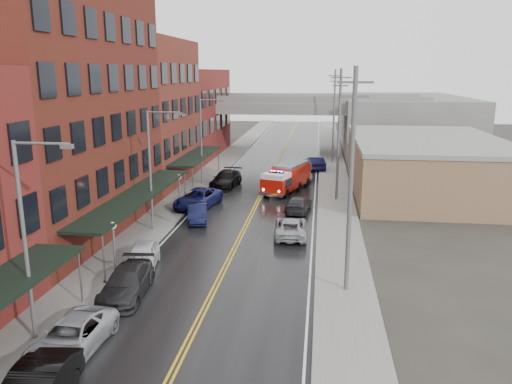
{
  "coord_description": "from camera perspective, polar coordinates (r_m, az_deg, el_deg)",
  "views": [
    {
      "loc": [
        5.57,
        -10.68,
        11.72
      ],
      "look_at": [
        0.93,
        25.03,
        3.0
      ],
      "focal_mm": 35.0,
      "sensor_mm": 36.0,
      "label": 1
    }
  ],
  "objects": [
    {
      "name": "road",
      "position": [
        42.69,
        -0.38,
        -2.31
      ],
      "size": [
        11.0,
        160.0,
        0.02
      ],
      "primitive_type": "cube",
      "color": "black",
      "rests_on": "ground"
    },
    {
      "name": "sidewalk_left",
      "position": [
        44.22,
        -9.8,
        -1.86
      ],
      "size": [
        3.0,
        160.0,
        0.15
      ],
      "primitive_type": "cube",
      "color": "slate",
      "rests_on": "ground"
    },
    {
      "name": "sidewalk_right",
      "position": [
        42.35,
        9.46,
        -2.54
      ],
      "size": [
        3.0,
        160.0,
        0.15
      ],
      "primitive_type": "cube",
      "color": "slate",
      "rests_on": "ground"
    },
    {
      "name": "curb_left",
      "position": [
        43.77,
        -7.73,
        -1.94
      ],
      "size": [
        0.3,
        160.0,
        0.15
      ],
      "primitive_type": "cube",
      "color": "gray",
      "rests_on": "ground"
    },
    {
      "name": "curb_right",
      "position": [
        42.31,
        7.23,
        -2.47
      ],
      "size": [
        0.3,
        160.0,
        0.15
      ],
      "primitive_type": "cube",
      "color": "gray",
      "rests_on": "ground"
    },
    {
      "name": "brick_building_b",
      "position": [
        38.7,
        -22.07,
        8.6
      ],
      "size": [
        9.0,
        20.0,
        18.0
      ],
      "primitive_type": "cube",
      "color": "#541E16",
      "rests_on": "ground"
    },
    {
      "name": "brick_building_c",
      "position": [
        54.71,
        -12.96,
        8.85
      ],
      "size": [
        9.0,
        15.0,
        15.0
      ],
      "primitive_type": "cube",
      "color": "maroon",
      "rests_on": "ground"
    },
    {
      "name": "brick_building_far",
      "position": [
        71.45,
        -8.04,
        8.89
      ],
      "size": [
        9.0,
        20.0,
        12.0
      ],
      "primitive_type": "cube",
      "color": "maroon",
      "rests_on": "ground"
    },
    {
      "name": "tan_building",
      "position": [
        52.56,
        18.75,
        2.78
      ],
      "size": [
        14.0,
        22.0,
        5.0
      ],
      "primitive_type": "cube",
      "color": "#94734F",
      "rests_on": "ground"
    },
    {
      "name": "right_far_block",
      "position": [
        81.99,
        16.23,
        7.67
      ],
      "size": [
        18.0,
        30.0,
        8.0
      ],
      "primitive_type": "cube",
      "color": "slate",
      "rests_on": "ground"
    },
    {
      "name": "awning_1",
      "position": [
        37.16,
        -13.4,
        -0.35
      ],
      "size": [
        2.6,
        18.0,
        3.09
      ],
      "color": "black",
      "rests_on": "ground"
    },
    {
      "name": "awning_2",
      "position": [
        53.53,
        -6.84,
        4.12
      ],
      "size": [
        2.6,
        13.0,
        3.09
      ],
      "color": "black",
      "rests_on": "ground"
    },
    {
      "name": "globe_lamp_1",
      "position": [
        30.71,
        -15.99,
        -4.77
      ],
      "size": [
        0.44,
        0.44,
        3.12
      ],
      "color": "#59595B",
      "rests_on": "ground"
    },
    {
      "name": "globe_lamp_2",
      "position": [
        43.43,
        -8.78,
        0.94
      ],
      "size": [
        0.44,
        0.44,
        3.12
      ],
      "color": "#59595B",
      "rests_on": "ground"
    },
    {
      "name": "street_lamp_0",
      "position": [
        23.2,
        -24.53,
        -4.01
      ],
      "size": [
        2.64,
        0.22,
        9.0
      ],
      "color": "#59595B",
      "rests_on": "ground"
    },
    {
      "name": "street_lamp_1",
      "position": [
        37.31,
        -11.69,
        3.24
      ],
      "size": [
        2.64,
        0.22,
        9.0
      ],
      "color": "#59595B",
      "rests_on": "ground"
    },
    {
      "name": "street_lamp_2",
      "position": [
        52.51,
        -6.04,
        6.39
      ],
      "size": [
        2.64,
        0.22,
        9.0
      ],
      "color": "#59595B",
      "rests_on": "ground"
    },
    {
      "name": "utility_pole_0",
      "position": [
        26.29,
        10.8,
        1.49
      ],
      "size": [
        1.8,
        0.24,
        12.0
      ],
      "color": "#59595B",
      "rests_on": "ground"
    },
    {
      "name": "utility_pole_1",
      "position": [
        46.03,
        9.44,
        6.67
      ],
      "size": [
        1.8,
        0.24,
        12.0
      ],
      "color": "#59595B",
      "rests_on": "ground"
    },
    {
      "name": "utility_pole_2",
      "position": [
        65.92,
        8.9,
        8.74
      ],
      "size": [
        1.8,
        0.24,
        12.0
      ],
      "color": "#59595B",
      "rests_on": "ground"
    },
    {
      "name": "overpass",
      "position": [
        73.12,
        3.05,
        9.09
      ],
      "size": [
        40.0,
        10.0,
        7.5
      ],
      "color": "slate",
      "rests_on": "ground"
    },
    {
      "name": "fire_truck",
      "position": [
        49.77,
        3.5,
        1.71
      ],
      "size": [
        4.76,
        7.83,
        2.73
      ],
      "rotation": [
        0.0,
        0.0,
        -0.33
      ],
      "color": "#B31108",
      "rests_on": "ground"
    },
    {
      "name": "parked_car_left_2",
      "position": [
        23.43,
        -20.37,
        -15.33
      ],
      "size": [
        2.52,
        5.19,
        1.42
      ],
      "primitive_type": "imported",
      "rotation": [
        0.0,
        0.0,
        -0.03
      ],
      "color": "#9FA1A6",
      "rests_on": "ground"
    },
    {
      "name": "parked_car_left_3",
      "position": [
        27.89,
        -14.55,
        -9.98
      ],
      "size": [
        2.59,
        5.42,
        1.52
      ],
      "primitive_type": "imported",
      "rotation": [
        0.0,
        0.0,
        0.09
      ],
      "color": "black",
      "rests_on": "ground"
    },
    {
      "name": "parked_car_left_4",
      "position": [
        31.41,
        -12.87,
        -7.16
      ],
      "size": [
        2.66,
        4.76,
        1.53
      ],
      "primitive_type": "imported",
      "rotation": [
        0.0,
        0.0,
        0.2
      ],
      "color": "silver",
      "rests_on": "ground"
    },
    {
      "name": "parked_car_left_5",
      "position": [
        40.23,
        -6.7,
        -2.39
      ],
      "size": [
        2.39,
        4.44,
        1.39
      ],
      "primitive_type": "imported",
      "rotation": [
        0.0,
        0.0,
        0.23
      ],
      "color": "black",
      "rests_on": "ground"
    },
    {
      "name": "parked_car_left_6",
      "position": [
        44.27,
        -6.65,
        -0.75
      ],
      "size": [
        3.81,
        6.26,
        1.62
      ],
      "primitive_type": "imported",
      "rotation": [
        0.0,
        0.0,
        -0.2
      ],
      "color": "navy",
      "rests_on": "ground"
    },
    {
      "name": "parked_car_left_7",
      "position": [
        51.95,
        -3.44,
        1.49
      ],
      "size": [
        2.92,
        5.94,
        1.66
      ],
      "primitive_type": "imported",
      "rotation": [
        0.0,
        0.0,
        -0.11
      ],
      "color": "black",
      "rests_on": "ground"
    },
    {
      "name": "parked_car_right_0",
      "position": [
        36.46,
        3.97,
        -4.03
      ],
      "size": [
        2.54,
        5.09,
        1.38
      ],
      "primitive_type": "imported",
      "rotation": [
        0.0,
        0.0,
        3.19
      ],
      "color": "#999BA0",
      "rests_on": "ground"
    },
    {
      "name": "parked_car_right_1",
      "position": [
        42.88,
        4.88,
        -1.36
      ],
      "size": [
        2.35,
        4.83,
        1.36
      ],
      "primitive_type": "imported",
      "rotation": [
        0.0,
        0.0,
        3.04
      ],
      "color": "#252527",
      "rests_on": "ground"
    },
    {
      "name": "parked_car_right_2",
      "position": [
        56.12,
        5.25,
        2.33
      ],
      "size": [
        2.71,
        4.95,
        1.6
      ],
      "primitive_type": "imported",
      "rotation": [
        0.0,
        0.0,
        3.33
      ],
      "color": "white",
      "rests_on": "ground"
    },
    {
      "name": "parked_car_right_3",
      "position": [
        61.58,
        6.76,
        3.3
      ],
      "size": [
        2.74,
        5.13,
        1.6
      ],
      "primitive_type": "imported",
      "rotation": [
        0.0,
        0.0,
        3.37
      ],
      "color": "black",
      "rests_on": "ground"
    }
  ]
}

